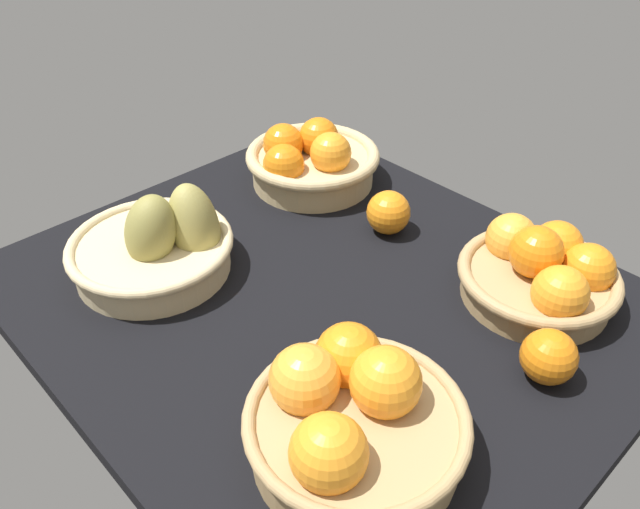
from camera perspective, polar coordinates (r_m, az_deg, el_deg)
market_tray at (r=91.05cm, az=0.12°, el=-4.07°), size 84.00×72.00×3.00cm
basket_near_right at (r=68.51cm, az=2.84°, el=-14.44°), size 23.92×23.92×11.90cm
basket_far_left at (r=112.76cm, az=-0.87°, el=8.51°), size 23.73×23.73×11.24cm
basket_far_right at (r=92.28cm, az=19.44°, el=-1.48°), size 22.13×22.13×10.90cm
basket_near_left_pears at (r=94.61cm, az=-14.40°, el=0.69°), size 24.05×24.05×14.68cm
loose_orange_front_gap at (r=100.76cm, az=6.19°, el=3.79°), size 7.01×7.01×7.01cm
loose_orange_back_gap at (r=80.76cm, az=19.95°, el=-8.66°), size 6.81×6.81×6.81cm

